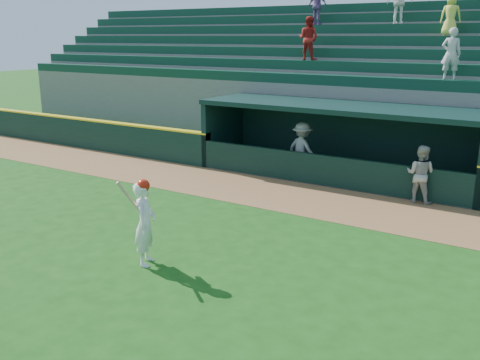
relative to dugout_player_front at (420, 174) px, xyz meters
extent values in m
plane|color=#194C13|center=(-3.05, -6.35, -0.83)|extent=(120.00, 120.00, 0.00)
cube|color=brown|center=(-3.05, -1.45, -0.83)|extent=(40.00, 3.00, 0.01)
cube|color=black|center=(-15.30, 0.20, -0.23)|extent=(15.50, 0.30, 1.20)
cube|color=yellow|center=(-15.30, 0.20, 0.40)|extent=(15.50, 0.32, 0.06)
imported|color=#ACACA6|center=(0.00, 0.00, 0.00)|extent=(0.85, 0.69, 1.67)
imported|color=#ADADA7|center=(-4.16, 0.91, 0.09)|extent=(1.33, 0.97, 1.84)
cube|color=#62625E|center=(-3.05, 1.35, -0.81)|extent=(9.00, 2.60, 0.04)
cube|color=black|center=(-7.65, 1.35, 0.32)|extent=(0.20, 2.60, 2.30)
cube|color=black|center=(-3.05, 2.65, 0.32)|extent=(9.40, 0.20, 2.30)
cube|color=black|center=(-3.05, 1.35, 1.55)|extent=(9.40, 2.80, 0.16)
cube|color=black|center=(-3.05, 0.13, -0.33)|extent=(9.00, 0.16, 1.00)
cube|color=brown|center=(-3.05, 2.15, -0.58)|extent=(8.40, 0.45, 0.10)
cube|color=slate|center=(-3.05, 3.18, 0.62)|extent=(34.00, 0.85, 2.91)
cube|color=#0F3828|center=(-3.05, 3.06, 2.26)|extent=(34.00, 0.60, 0.36)
cube|color=slate|center=(-3.05, 4.03, 0.85)|extent=(34.00, 0.85, 3.36)
cube|color=#0F3828|center=(-3.05, 3.91, 2.71)|extent=(34.00, 0.60, 0.36)
cube|color=slate|center=(-3.05, 4.88, 1.07)|extent=(34.00, 0.85, 3.81)
cube|color=#0F3828|center=(-3.05, 4.76, 3.16)|extent=(34.00, 0.60, 0.36)
cube|color=slate|center=(-3.05, 5.73, 1.30)|extent=(34.00, 0.85, 4.26)
cube|color=#0F3828|center=(-3.05, 5.61, 3.61)|extent=(34.00, 0.60, 0.36)
cube|color=slate|center=(-3.05, 6.58, 1.52)|extent=(34.00, 0.85, 4.71)
cube|color=#0F3828|center=(-3.05, 6.46, 4.06)|extent=(34.00, 0.60, 0.36)
cube|color=slate|center=(-3.05, 7.43, 1.75)|extent=(34.00, 0.85, 5.16)
cube|color=#0F3828|center=(-3.05, 7.31, 4.51)|extent=(34.00, 0.60, 0.36)
cube|color=slate|center=(-3.05, 8.28, 1.97)|extent=(34.00, 0.85, 5.61)
cube|color=#0F3828|center=(-3.05, 8.16, 4.96)|extent=(34.00, 0.60, 0.36)
cube|color=slate|center=(-3.05, 8.85, 1.97)|extent=(34.50, 0.30, 5.61)
imported|color=white|center=(-2.88, 6.48, 5.05)|extent=(0.99, 0.48, 1.64)
imported|color=#E7DF51|center=(-0.78, 5.63, 4.51)|extent=(0.75, 0.53, 1.44)
imported|color=#855999|center=(-6.34, 6.48, 5.02)|extent=(0.98, 0.58, 1.56)
imported|color=beige|center=(-0.12, 3.08, 3.25)|extent=(0.65, 0.49, 1.62)
imported|color=#A81E19|center=(-5.50, 3.93, 3.69)|extent=(0.81, 0.65, 1.62)
imported|color=white|center=(-3.68, -7.41, 0.05)|extent=(0.67, 0.77, 1.77)
sphere|color=red|center=(-3.68, -7.41, 0.86)|extent=(0.27, 0.27, 0.27)
cylinder|color=#D4B288|center=(-3.86, -7.63, 0.63)|extent=(0.30, 0.46, 0.76)
camera|label=1|loc=(3.55, -15.13, 3.80)|focal=40.00mm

